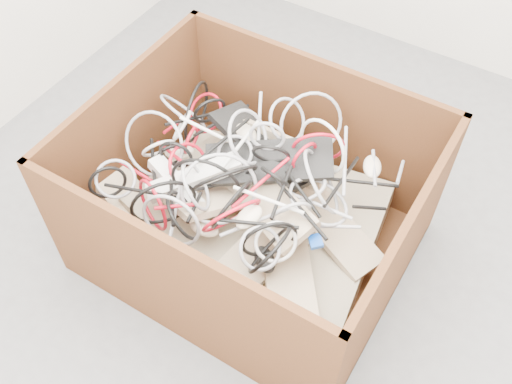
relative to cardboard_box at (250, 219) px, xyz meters
The scene contains 8 objects.
ground 0.27m from the cardboard_box, ahead, with size 3.00×3.00×0.00m, color #535356.
cardboard_box is the anchor object (origin of this frame).
keyboard_pile 0.12m from the cardboard_box, 46.80° to the left, with size 1.07×0.81×0.35m.
mice_scatter 0.20m from the cardboard_box, 38.40° to the right, with size 0.73×0.60×0.18m.
power_strip_left 0.29m from the cardboard_box, 151.13° to the right, with size 0.33×0.06×0.04m, color silver.
power_strip_right 0.30m from the cardboard_box, 146.53° to the right, with size 0.28×0.06×0.04m, color silver.
vga_plug 0.36m from the cardboard_box, 15.23° to the right, with size 0.04×0.04×0.02m, color blue.
cable_tangle 0.26m from the cardboard_box, 161.76° to the right, with size 0.94×0.75×0.38m.
Camera 1 is at (0.46, -1.04, 1.88)m, focal length 41.47 mm.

